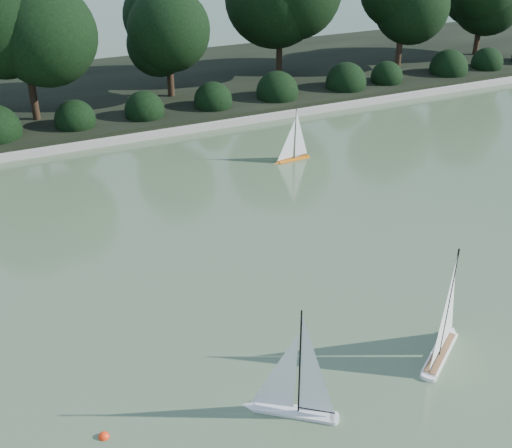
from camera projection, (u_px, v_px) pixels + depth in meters
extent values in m
plane|color=#394F2F|center=(348.00, 315.00, 9.97)|extent=(80.00, 80.00, 0.00)
cube|color=gray|center=(165.00, 132.00, 17.11)|extent=(40.00, 0.35, 0.18)
cube|color=black|center=(125.00, 91.00, 20.27)|extent=(40.00, 8.00, 0.30)
cylinder|color=black|center=(34.00, 100.00, 17.14)|extent=(0.20, 0.20, 1.66)
sphere|color=black|center=(21.00, 22.00, 16.19)|extent=(2.66, 2.66, 2.66)
cylinder|color=black|center=(171.00, 85.00, 19.15)|extent=(0.20, 0.20, 1.26)
sphere|color=black|center=(167.00, 31.00, 18.41)|extent=(2.10, 2.10, 2.10)
cylinder|color=black|center=(279.00, 58.00, 21.11)|extent=(0.20, 0.20, 1.73)
cylinder|color=black|center=(398.00, 57.00, 21.81)|extent=(0.20, 0.20, 1.48)
cylinder|color=black|center=(476.00, 43.00, 23.82)|extent=(0.20, 0.20, 1.40)
sphere|color=black|center=(1.00, 130.00, 16.14)|extent=(1.10, 1.10, 1.10)
sphere|color=black|center=(81.00, 119.00, 16.90)|extent=(1.10, 1.10, 1.10)
sphere|color=black|center=(154.00, 109.00, 17.66)|extent=(1.10, 1.10, 1.10)
sphere|color=black|center=(221.00, 100.00, 18.41)|extent=(1.10, 1.10, 1.10)
sphere|color=black|center=(283.00, 92.00, 19.17)|extent=(1.10, 1.10, 1.10)
sphere|color=black|center=(340.00, 84.00, 19.93)|extent=(1.10, 1.10, 1.10)
sphere|color=black|center=(393.00, 76.00, 20.69)|extent=(1.10, 1.10, 1.10)
sphere|color=black|center=(442.00, 70.00, 21.45)|extent=(1.10, 1.10, 1.10)
sphere|color=black|center=(488.00, 63.00, 22.20)|extent=(1.10, 1.10, 1.10)
cube|color=silver|center=(294.00, 410.00, 8.10)|extent=(0.93, 0.79, 0.10)
cone|color=silver|center=(249.00, 403.00, 8.22)|extent=(0.29, 0.29, 0.20)
cylinder|color=silver|center=(335.00, 417.00, 8.00)|extent=(0.17, 0.17, 0.10)
cylinder|color=black|center=(300.00, 358.00, 7.69)|extent=(0.03, 0.03, 1.58)
cylinder|color=black|center=(316.00, 407.00, 7.99)|extent=(0.38, 0.30, 0.02)
cube|color=white|center=(440.00, 352.00, 9.09)|extent=(1.05, 0.82, 0.11)
cone|color=white|center=(452.00, 328.00, 9.59)|extent=(0.31, 0.31, 0.22)
cylinder|color=white|center=(428.00, 375.00, 8.67)|extent=(0.19, 0.19, 0.11)
cube|color=olive|center=(441.00, 349.00, 9.07)|extent=(0.94, 0.72, 0.01)
cylinder|color=black|center=(448.00, 301.00, 8.62)|extent=(0.03, 0.03, 1.73)
cylinder|color=black|center=(435.00, 357.00, 8.81)|extent=(0.43, 0.31, 0.02)
cube|color=orange|center=(293.00, 158.00, 15.57)|extent=(0.82, 0.21, 0.08)
cone|color=orange|center=(276.00, 162.00, 15.37)|extent=(0.17, 0.17, 0.16)
cylinder|color=orange|center=(307.00, 155.00, 15.74)|extent=(0.10, 0.10, 0.08)
cylinder|color=black|center=(295.00, 132.00, 15.28)|extent=(0.02, 0.02, 1.25)
cylinder|color=black|center=(301.00, 153.00, 15.62)|extent=(0.37, 0.04, 0.01)
sphere|color=#FF310D|center=(104.00, 437.00, 7.77)|extent=(0.13, 0.13, 0.13)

